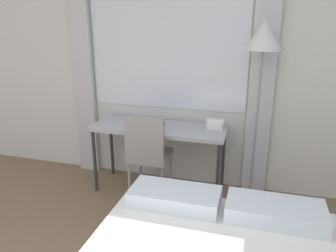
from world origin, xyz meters
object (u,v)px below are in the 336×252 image
standing_lamp (263,54)px  book (152,125)px  desk (159,132)px  telephone (215,124)px  desk_chair (148,152)px

standing_lamp → book: size_ratio=7.81×
desk → telephone: bearing=11.6°
desk → telephone: (0.56, 0.12, 0.10)m
telephone → desk_chair: bearing=-150.4°
book → standing_lamp: bearing=2.6°
desk_chair → standing_lamp: (1.00, 0.25, 0.96)m
telephone → standing_lamp: bearing=-13.1°
desk_chair → standing_lamp: standing_lamp is taller
telephone → desk: bearing=-168.4°
desk_chair → standing_lamp: 1.41m
desk_chair → telephone: 0.74m
desk_chair → standing_lamp: size_ratio=0.52×
desk → desk_chair: (-0.04, -0.23, -0.14)m
desk → telephone: 0.58m
standing_lamp → telephone: standing_lamp is taller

